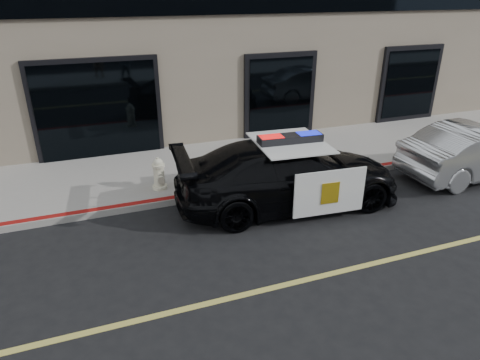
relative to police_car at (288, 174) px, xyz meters
name	(u,v)px	position (x,y,z in m)	size (l,w,h in m)	color
ground	(203,305)	(-2.75, -2.67, -0.75)	(120.00, 120.00, 0.00)	black
sidewalk_n	(149,175)	(-2.75, 2.58, -0.67)	(60.00, 3.50, 0.15)	gray
police_car	(288,174)	(0.00, 0.00, 0.00)	(2.85, 5.40, 1.67)	black
silver_sedan	(479,151)	(5.33, -0.24, -0.05)	(4.26, 1.57, 1.39)	#B0B0B2
fire_hydrant	(159,174)	(-2.65, 1.50, -0.23)	(0.36, 0.49, 0.78)	#F1EECA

